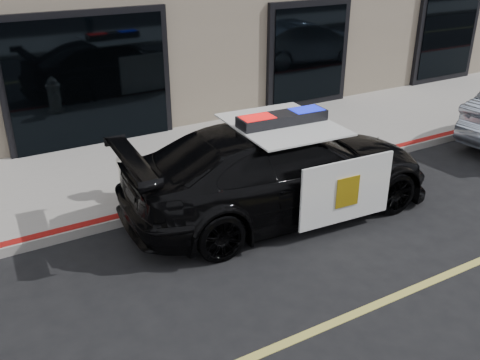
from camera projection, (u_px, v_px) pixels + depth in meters
ground at (346, 318)px, 6.45m from camera, size 120.00×120.00×0.00m
sidewalk_n at (172, 164)px, 10.54m from camera, size 60.00×3.50×0.15m
police_car at (281, 169)px, 8.61m from camera, size 2.77×5.46×1.70m
fire_hydrant at (128, 174)px, 8.90m from camera, size 0.40×0.55×0.87m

